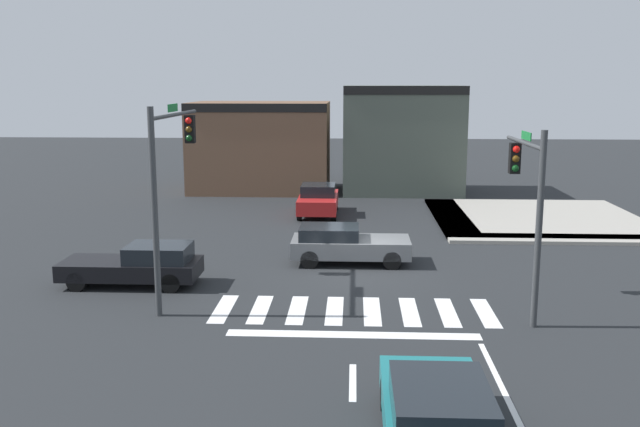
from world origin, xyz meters
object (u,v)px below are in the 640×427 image
(traffic_signal_southwest, at_px, (171,163))
(traffic_signal_southeast, at_px, (527,187))
(car_teal, at_px, (438,415))
(car_gray, at_px, (346,244))
(car_black, at_px, (138,265))
(car_red, at_px, (318,200))

(traffic_signal_southwest, distance_m, traffic_signal_southeast, 10.64)
(traffic_signal_southwest, bearing_deg, car_teal, -142.31)
(traffic_signal_southwest, bearing_deg, car_gray, -51.14)
(traffic_signal_southeast, relative_size, car_black, 1.20)
(traffic_signal_southwest, distance_m, car_teal, 12.21)
(traffic_signal_southwest, height_order, car_black, traffic_signal_southwest)
(traffic_signal_southeast, height_order, car_red, traffic_signal_southeast)
(car_gray, xyz_separation_m, car_teal, (1.83, -13.55, 0.01))
(car_black, height_order, car_gray, car_gray)
(car_red, relative_size, car_teal, 0.97)
(traffic_signal_southwest, relative_size, car_gray, 1.37)
(car_black, xyz_separation_m, car_gray, (6.85, 3.25, 0.03))
(traffic_signal_southwest, relative_size, traffic_signal_southeast, 1.11)
(car_red, bearing_deg, car_black, -22.60)
(car_gray, height_order, car_teal, car_teal)
(traffic_signal_southwest, bearing_deg, car_red, -15.37)
(car_black, relative_size, car_red, 1.04)
(car_gray, bearing_deg, traffic_signal_southeast, -44.67)
(traffic_signal_southwest, xyz_separation_m, car_teal, (7.16, -9.26, -3.48))
(car_teal, bearing_deg, traffic_signal_southeast, -22.35)
(traffic_signal_southeast, relative_size, car_red, 1.24)
(traffic_signal_southwest, relative_size, car_black, 1.33)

